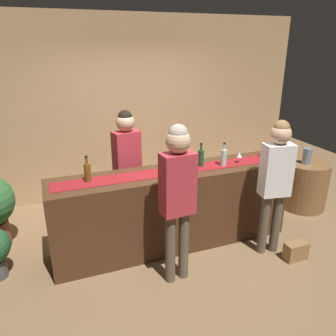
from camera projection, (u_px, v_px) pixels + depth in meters
name	position (u px, v px, depth m)	size (l,w,h in m)	color
ground_plane	(173.00, 243.00, 4.36)	(10.00, 10.00, 0.00)	brown
back_wall	(131.00, 108.00, 5.50)	(6.00, 0.12, 2.90)	tan
bar_counter	(173.00, 208.00, 4.18)	(2.99, 0.60, 1.01)	#472B19
counter_runner_cloth	(173.00, 171.00, 4.00)	(2.84, 0.28, 0.01)	maroon
wine_bottle_clear	(224.00, 157.00, 4.14)	(0.07, 0.07, 0.30)	#B2C6C1
wine_bottle_amber	(87.00, 172.00, 3.66)	(0.07, 0.07, 0.30)	brown
wine_bottle_green	(201.00, 158.00, 4.12)	(0.07, 0.07, 0.30)	#194723
wine_glass_near_customer	(162.00, 164.00, 3.94)	(0.07, 0.07, 0.14)	silver
wine_glass_mid_counter	(239.00, 155.00, 4.24)	(0.07, 0.07, 0.14)	silver
wine_glass_far_end	(263.00, 149.00, 4.47)	(0.07, 0.07, 0.14)	silver
bartender	(127.00, 159.00, 4.36)	(0.37, 0.27, 1.67)	#26262B
customer_sipping	(276.00, 175.00, 3.83)	(0.37, 0.26, 1.67)	brown
customer_browsing	(178.00, 189.00, 3.33)	(0.35, 0.24, 1.74)	brown
round_side_table	(305.00, 185.00, 5.20)	(0.68, 0.68, 0.74)	brown
vase_on_side_table	(307.00, 156.00, 5.00)	(0.13, 0.13, 0.24)	slate
handbag	(296.00, 251.00, 3.99)	(0.28, 0.14, 0.22)	olive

